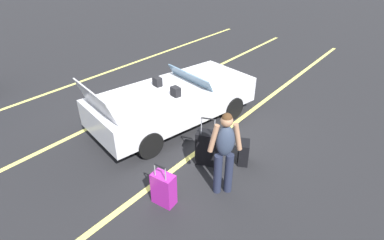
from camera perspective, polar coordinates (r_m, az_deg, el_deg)
The scene contains 9 objects.
ground_plane at distance 7.78m, azimuth -3.35°, elevation -0.30°, with size 80.00×80.00×0.00m, color black.
lot_line_near at distance 7.12m, azimuth 4.23°, elevation -3.59°, with size 18.00×0.12×0.01m, color #EAE066.
lot_line_mid at distance 8.70m, azimuth -10.43°, elevation 2.79°, with size 18.00×0.12×0.01m, color #EAE066.
lot_line_far at distance 10.74m, azimuth -20.13°, elevation 6.91°, with size 18.00×0.12×0.01m, color #EAE066.
convertible_car at distance 7.60m, azimuth -2.28°, elevation 4.03°, with size 4.39×2.51×1.53m.
suitcase_large_black at distance 6.18m, azimuth 3.08°, elevation -5.29°, with size 0.44×0.55×1.12m.
suitcase_medium_bright at distance 5.37m, azimuth -5.39°, elevation -12.87°, with size 0.28×0.42×0.88m.
suitcase_small_carryon at distance 6.34m, azimuth 9.75°, elevation -6.11°, with size 0.39×0.34×0.50m.
traveler_person at distance 5.20m, azimuth 6.23°, elevation -5.68°, with size 0.49×0.49×1.65m.
Camera 1 is at (-4.88, -4.55, 4.00)m, focal length 28.17 mm.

